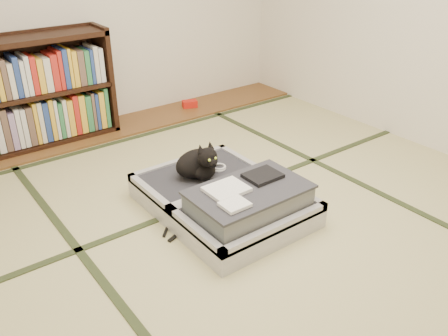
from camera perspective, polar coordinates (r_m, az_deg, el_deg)
floor at (r=3.10m, az=3.16°, el=-6.75°), size 4.50×4.50×0.00m
wood_strip at (r=4.62m, az=-12.91°, el=4.75°), size 4.00×0.50×0.02m
red_item at (r=5.01m, az=-4.14°, el=7.71°), size 0.17×0.13×0.07m
tatami_borders at (r=3.43m, az=-2.11°, el=-2.99°), size 4.00×4.50×0.01m
bookcase at (r=4.32m, az=-23.03°, el=7.87°), size 1.51×0.34×0.97m
suitcase at (r=3.14m, az=0.36°, el=-3.78°), size 0.83×1.11×0.33m
cat at (r=3.26m, az=-2.97°, el=0.56°), size 0.37×0.37×0.30m
cable_coil at (r=3.41m, az=-0.67°, el=0.07°), size 0.12×0.12×0.03m
hanger at (r=3.12m, az=-4.37°, el=-6.44°), size 0.46×0.28×0.01m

